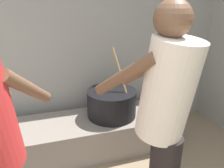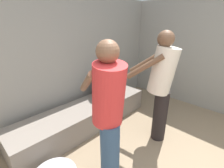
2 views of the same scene
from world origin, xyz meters
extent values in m
cube|color=gray|center=(0.00, 2.66, 1.05)|extent=(5.41, 0.20, 2.09)
cube|color=slate|center=(0.47, 2.14, 0.19)|extent=(2.37, 0.60, 0.37)
cylinder|color=black|center=(1.00, 2.16, 0.52)|extent=(0.54, 0.54, 0.29)
cylinder|color=#937047|center=(1.09, 2.16, 0.87)|extent=(0.13, 0.24, 0.51)
cylinder|color=navy|center=(0.03, 1.13, 0.37)|extent=(0.20, 0.20, 0.74)
cylinder|color=red|center=(0.04, 1.16, 1.04)|extent=(0.43, 0.47, 0.63)
sphere|color=brown|center=(0.04, 1.17, 1.43)|extent=(0.20, 0.20, 0.20)
cylinder|color=brown|center=(0.25, 1.31, 1.10)|extent=(0.24, 0.44, 0.35)
cylinder|color=brown|center=(0.00, 1.42, 1.10)|extent=(0.24, 0.44, 0.35)
cylinder|color=black|center=(1.04, 1.11, 0.38)|extent=(0.20, 0.20, 0.76)
cylinder|color=beige|center=(1.02, 1.14, 1.06)|extent=(0.45, 0.48, 0.65)
sphere|color=brown|center=(1.02, 1.15, 1.46)|extent=(0.21, 0.21, 0.21)
cylinder|color=brown|center=(1.03, 1.40, 1.13)|extent=(0.29, 0.44, 0.35)
cylinder|color=brown|center=(0.79, 1.27, 1.13)|extent=(0.29, 0.44, 0.35)
camera|label=1|loc=(0.36, 0.13, 1.53)|focal=34.26mm
camera|label=2|loc=(-0.91, 0.20, 1.66)|focal=26.03mm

